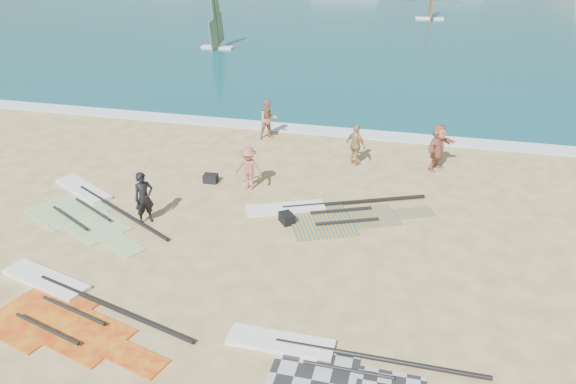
% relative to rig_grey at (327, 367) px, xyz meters
% --- Properties ---
extents(ground, '(300.00, 300.00, 0.00)m').
position_rel_rig_grey_xyz_m(ground, '(-1.54, 2.20, -0.05)').
color(ground, '#DCBD80').
rests_on(ground, ground).
extents(surf_line, '(300.00, 1.20, 0.04)m').
position_rel_rig_grey_xyz_m(surf_line, '(-1.54, 14.50, -0.05)').
color(surf_line, white).
rests_on(surf_line, ground).
extents(rig_grey, '(5.81, 2.30, 0.20)m').
position_rel_rig_grey_xyz_m(rig_grey, '(0.00, 0.00, 0.00)').
color(rig_grey, '#262628').
rests_on(rig_grey, ground).
extents(rig_green, '(5.78, 4.63, 0.21)m').
position_rel_rig_grey_xyz_m(rig_green, '(-9.06, 5.43, 0.00)').
color(rig_green, '#54AB1C').
rests_on(rig_green, ground).
extents(rig_orange, '(6.17, 3.87, 0.20)m').
position_rel_rig_grey_xyz_m(rig_orange, '(-1.27, 6.86, 0.00)').
color(rig_orange, orange).
rests_on(rig_orange, ground).
extents(rig_red, '(6.17, 3.34, 0.20)m').
position_rel_rig_grey_xyz_m(rig_red, '(-6.77, 0.53, 0.00)').
color(rig_red, '#B70915').
rests_on(rig_red, ground).
extents(gear_bag_near, '(0.52, 0.39, 0.32)m').
position_rel_rig_grey_xyz_m(gear_bag_near, '(-5.78, 8.27, 0.11)').
color(gear_bag_near, black).
rests_on(gear_bag_near, ground).
extents(gear_bag_far, '(0.62, 0.64, 0.32)m').
position_rel_rig_grey_xyz_m(gear_bag_far, '(-2.36, 6.02, 0.11)').
color(gear_bag_far, black).
rests_on(gear_bag_far, ground).
extents(person_wetsuit, '(0.72, 0.74, 1.71)m').
position_rel_rig_grey_xyz_m(person_wetsuit, '(-6.71, 5.01, 0.81)').
color(person_wetsuit, black).
rests_on(person_wetsuit, ground).
extents(beachgoer_left, '(1.05, 1.00, 1.71)m').
position_rel_rig_grey_xyz_m(beachgoer_left, '(-4.93, 13.11, 0.81)').
color(beachgoer_left, '#AB7558').
rests_on(beachgoer_left, ground).
extents(beachgoer_mid, '(1.10, 0.72, 1.60)m').
position_rel_rig_grey_xyz_m(beachgoer_mid, '(-4.26, 8.08, 0.75)').
color(beachgoer_mid, '#A25F4C').
rests_on(beachgoer_mid, ground).
extents(beachgoer_back, '(1.00, 0.90, 1.64)m').
position_rel_rig_grey_xyz_m(beachgoer_back, '(-0.87, 11.15, 0.77)').
color(beachgoer_back, tan).
rests_on(beachgoer_back, ground).
extents(beachgoer_right, '(1.34, 1.71, 1.82)m').
position_rel_rig_grey_xyz_m(beachgoer_right, '(2.19, 11.43, 0.86)').
color(beachgoer_right, '#B46852').
rests_on(beachgoer_right, ground).
extents(windsurfer_left, '(2.33, 2.85, 4.24)m').
position_rel_rig_grey_xyz_m(windsurfer_left, '(-13.46, 29.94, 1.20)').
color(windsurfer_left, white).
rests_on(windsurfer_left, ground).
extents(windsurfer_centre, '(2.64, 3.15, 4.71)m').
position_rel_rig_grey_xyz_m(windsurfer_centre, '(1.40, 46.65, 1.30)').
color(windsurfer_centre, white).
rests_on(windsurfer_centre, ground).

